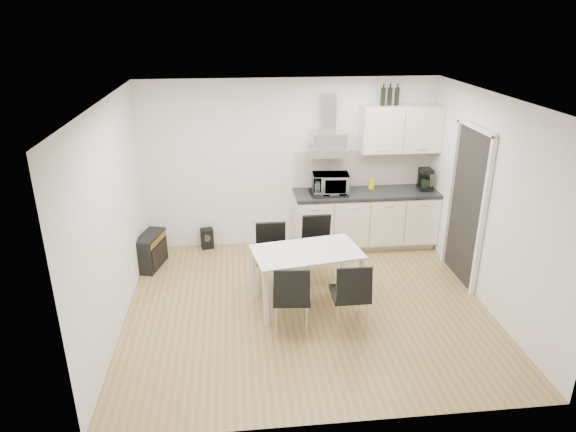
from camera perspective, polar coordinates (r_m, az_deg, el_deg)
The scene contains 15 objects.
ground at distance 6.63m, azimuth 2.10°, elevation -9.99°, with size 4.50×4.50×0.00m, color #A4834F.
wall_back at distance 7.92m, azimuth 0.19°, elevation 5.77°, with size 4.50×0.10×2.60m, color white.
wall_front at distance 4.27m, azimuth 6.18°, elevation -9.20°, with size 4.50×0.10×2.60m, color white.
wall_left at distance 6.15m, azimuth -18.96°, elevation -0.30°, with size 0.10×4.00×2.60m, color white.
wall_right at distance 6.74m, azimuth 21.58°, elevation 1.25°, with size 0.10×4.00×2.60m, color white.
ceiling at distance 5.70m, azimuth 2.47°, elevation 12.80°, with size 4.50×4.50×0.00m, color white.
doorway at distance 7.26m, azimuth 19.12°, elevation 0.92°, with size 0.08×1.04×2.10m, color white.
kitchenette at distance 8.03m, azimuth 8.85°, elevation 2.22°, with size 2.22×0.64×2.52m.
dining_table at distance 6.36m, azimuth 2.10°, elevation -4.62°, with size 1.41×0.95×0.75m.
chair_far_left at distance 6.84m, azimuth -1.81°, elevation -4.68°, with size 0.44×0.50×0.88m, color black, non-canonical shape.
chair_far_right at distance 7.08m, azimuth 3.40°, elevation -3.73°, with size 0.44×0.50×0.88m, color black, non-canonical shape.
chair_near_left at distance 5.95m, azimuth 0.38°, elevation -9.02°, with size 0.44×0.50×0.88m, color black, non-canonical shape.
chair_near_right at distance 6.05m, azimuth 6.85°, elevation -8.67°, with size 0.44×0.50×0.88m, color black, non-canonical shape.
guitar_amp at distance 7.73m, azimuth -14.98°, elevation -3.73°, with size 0.41×0.65×0.51m.
floor_speaker at distance 8.19m, azimuth -8.98°, elevation -2.46°, with size 0.19×0.17×0.32m, color black.
Camera 1 is at (-0.84, -5.57, 3.49)m, focal length 32.00 mm.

